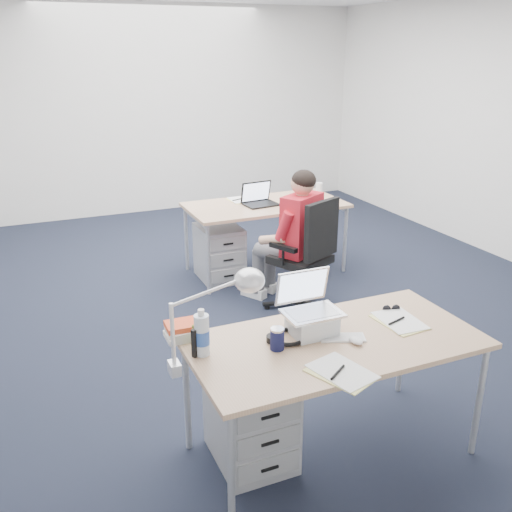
# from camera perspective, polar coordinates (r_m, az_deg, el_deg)

# --- Properties ---
(floor) EXTENTS (7.00, 7.00, 0.00)m
(floor) POSITION_cam_1_polar(r_m,az_deg,el_deg) (5.34, 0.09, -4.49)
(floor) COLOR black
(floor) RESTS_ON ground
(room) EXTENTS (6.02, 7.02, 2.80)m
(room) POSITION_cam_1_polar(r_m,az_deg,el_deg) (4.89, 0.10, 14.11)
(room) COLOR silver
(room) RESTS_ON ground
(desk_near) EXTENTS (1.60, 0.80, 0.73)m
(desk_near) POSITION_cam_1_polar(r_m,az_deg,el_deg) (3.19, 7.89, -9.00)
(desk_near) COLOR tan
(desk_near) RESTS_ON ground
(desk_far) EXTENTS (1.60, 0.80, 0.73)m
(desk_far) POSITION_cam_1_polar(r_m,az_deg,el_deg) (5.84, 0.97, 4.81)
(desk_far) COLOR tan
(desk_far) RESTS_ON ground
(office_chair) EXTENTS (0.86, 0.86, 1.03)m
(office_chair) POSITION_cam_1_polar(r_m,az_deg,el_deg) (5.12, 4.68, -2.14)
(office_chair) COLOR black
(office_chair) RESTS_ON ground
(seated_person) EXTENTS (0.63, 0.76, 1.25)m
(seated_person) POSITION_cam_1_polar(r_m,az_deg,el_deg) (5.11, 3.25, 1.79)
(seated_person) COLOR red
(seated_person) RESTS_ON ground
(drawer_pedestal_near) EXTENTS (0.40, 0.50, 0.55)m
(drawer_pedestal_near) POSITION_cam_1_polar(r_m,az_deg,el_deg) (3.33, -0.56, -15.76)
(drawer_pedestal_near) COLOR #ACADB1
(drawer_pedestal_near) RESTS_ON ground
(drawer_pedestal_far) EXTENTS (0.40, 0.50, 0.55)m
(drawer_pedestal_far) POSITION_cam_1_polar(r_m,az_deg,el_deg) (5.78, -3.69, 0.35)
(drawer_pedestal_far) COLOR #ACADB1
(drawer_pedestal_far) RESTS_ON ground
(silver_laptop) EXTENTS (0.32, 0.25, 0.34)m
(silver_laptop) POSITION_cam_1_polar(r_m,az_deg,el_deg) (3.14, 5.69, -4.99)
(silver_laptop) COLOR silver
(silver_laptop) RESTS_ON desk_near
(wireless_keyboard) EXTENTS (0.26, 0.18, 0.01)m
(wireless_keyboard) POSITION_cam_1_polar(r_m,az_deg,el_deg) (3.18, 8.64, -8.06)
(wireless_keyboard) COLOR white
(wireless_keyboard) RESTS_ON desk_near
(computer_mouse) EXTENTS (0.07, 0.10, 0.03)m
(computer_mouse) POSITION_cam_1_polar(r_m,az_deg,el_deg) (3.14, 9.94, -8.33)
(computer_mouse) COLOR white
(computer_mouse) RESTS_ON desk_near
(headphones) EXTENTS (0.26, 0.20, 0.04)m
(headphones) POSITION_cam_1_polar(r_m,az_deg,el_deg) (3.13, 3.24, -7.97)
(headphones) COLOR black
(headphones) RESTS_ON desk_near
(can_koozie) EXTENTS (0.08, 0.08, 0.12)m
(can_koozie) POSITION_cam_1_polar(r_m,az_deg,el_deg) (3.02, 2.13, -8.26)
(can_koozie) COLOR #13163C
(can_koozie) RESTS_ON desk_near
(water_bottle) EXTENTS (0.10, 0.10, 0.26)m
(water_bottle) POSITION_cam_1_polar(r_m,az_deg,el_deg) (2.95, -5.45, -7.59)
(water_bottle) COLOR silver
(water_bottle) RESTS_ON desk_near
(bear_figurine) EXTENTS (0.09, 0.07, 0.14)m
(bear_figurine) POSITION_cam_1_polar(r_m,az_deg,el_deg) (3.03, -5.85, -7.97)
(bear_figurine) COLOR #386A1C
(bear_figurine) RESTS_ON desk_near
(book_stack) EXTENTS (0.23, 0.20, 0.09)m
(book_stack) POSITION_cam_1_polar(r_m,az_deg,el_deg) (3.16, -7.24, -7.38)
(book_stack) COLOR silver
(book_stack) RESTS_ON desk_near
(cordless_phone) EXTENTS (0.05, 0.04, 0.15)m
(cordless_phone) POSITION_cam_1_polar(r_m,az_deg,el_deg) (2.96, -6.04, -8.63)
(cordless_phone) COLOR black
(cordless_phone) RESTS_ON desk_near
(papers_left) EXTENTS (0.30, 0.36, 0.01)m
(papers_left) POSITION_cam_1_polar(r_m,az_deg,el_deg) (2.86, 8.52, -11.53)
(papers_left) COLOR #EDE989
(papers_left) RESTS_ON desk_near
(papers_right) EXTENTS (0.21, 0.30, 0.01)m
(papers_right) POSITION_cam_1_polar(r_m,az_deg,el_deg) (3.42, 14.13, -6.40)
(papers_right) COLOR #EDE989
(papers_right) RESTS_ON desk_near
(sunglasses) EXTENTS (0.12, 0.08, 0.03)m
(sunglasses) POSITION_cam_1_polar(r_m,az_deg,el_deg) (3.55, 13.37, -5.15)
(sunglasses) COLOR black
(sunglasses) RESTS_ON desk_near
(desk_lamp) EXTENTS (0.48, 0.33, 0.51)m
(desk_lamp) POSITION_cam_1_polar(r_m,az_deg,el_deg) (2.78, -5.32, -6.50)
(desk_lamp) COLOR silver
(desk_lamp) RESTS_ON desk_near
(dark_laptop) EXTENTS (0.36, 0.35, 0.24)m
(dark_laptop) POSITION_cam_1_polar(r_m,az_deg,el_deg) (5.74, 0.54, 6.25)
(dark_laptop) COLOR black
(dark_laptop) RESTS_ON desk_far
(far_cup) EXTENTS (0.08, 0.08, 0.10)m
(far_cup) POSITION_cam_1_polar(r_m,az_deg,el_deg) (6.35, 6.33, 6.84)
(far_cup) COLOR white
(far_cup) RESTS_ON desk_far
(far_papers) EXTENTS (0.19, 0.27, 0.01)m
(far_papers) POSITION_cam_1_polar(r_m,az_deg,el_deg) (5.95, -1.72, 5.59)
(far_papers) COLOR white
(far_papers) RESTS_ON desk_far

